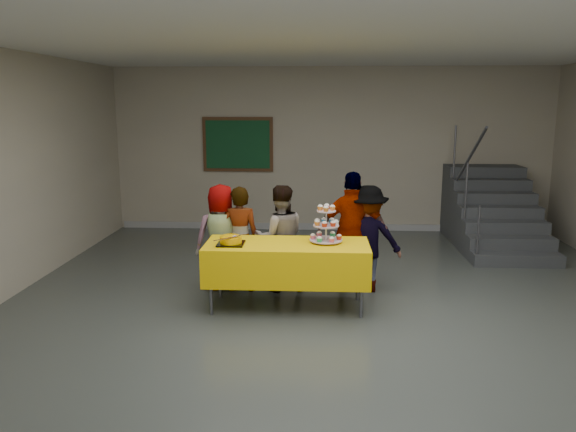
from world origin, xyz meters
name	(u,v)px	position (x,y,z in m)	size (l,w,h in m)	color
room_shell	(344,127)	(0.00, 0.02, 2.13)	(10.00, 10.04, 3.02)	#4C514C
bake_table	(287,261)	(-0.58, 0.85, 0.56)	(1.88, 0.78, 0.77)	#595960
cupcake_stand	(326,227)	(-0.14, 0.92, 0.95)	(0.38, 0.38, 0.44)	silver
bear_cake	(231,239)	(-1.22, 0.77, 0.83)	(0.32, 0.36, 0.12)	black
schoolchild_a	(222,237)	(-1.46, 1.50, 0.68)	(0.66, 0.43, 1.36)	slate
schoolchild_b	(240,239)	(-1.21, 1.44, 0.67)	(0.49, 0.32, 1.34)	slate
schoolchild_c	(280,238)	(-0.71, 1.49, 0.68)	(0.66, 0.51, 1.35)	#5C5C65
schoolchild_d	(353,232)	(0.21, 1.50, 0.76)	(0.89, 0.37, 1.52)	slate
schoolchild_e	(367,239)	(0.39, 1.52, 0.68)	(0.87, 0.50, 1.35)	slate
staircase	(490,215)	(2.70, 4.13, 0.49)	(1.30, 2.40, 2.04)	#424447
noticeboard	(238,144)	(-1.72, 4.96, 1.60)	(1.30, 0.05, 1.00)	#472B16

